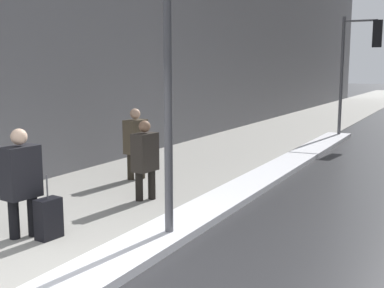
{
  "coord_description": "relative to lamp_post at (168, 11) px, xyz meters",
  "views": [
    {
      "loc": [
        3.78,
        -3.71,
        2.42
      ],
      "look_at": [
        -0.4,
        4.0,
        1.05
      ],
      "focal_mm": 45.0,
      "sensor_mm": 36.0,
      "label": 1
    }
  ],
  "objects": [
    {
      "name": "pedestrian_trailing",
      "position": [
        -1.46,
        1.56,
        -2.35
      ],
      "size": [
        0.33,
        0.51,
        1.5
      ],
      "rotation": [
        0.0,
        0.0,
        -1.68
      ],
      "color": "black",
      "rests_on": "ground"
    },
    {
      "name": "snow_bank_curb",
      "position": [
        -0.1,
        4.44,
        -3.12
      ],
      "size": [
        0.81,
        15.39,
        0.12
      ],
      "color": "white",
      "rests_on": "ground"
    },
    {
      "name": "traffic_light_near",
      "position": [
        0.6,
        11.83,
        -0.15
      ],
      "size": [
        1.31,
        0.33,
        4.19
      ],
      "rotation": [
        0.0,
        0.0,
        0.05
      ],
      "color": "#515156",
      "rests_on": "ground"
    },
    {
      "name": "lamp_post",
      "position": [
        0.0,
        0.0,
        0.0
      ],
      "size": [
        0.28,
        0.28,
        5.37
      ],
      "color": "#515156",
      "rests_on": "ground"
    },
    {
      "name": "sidewalk_slab",
      "position": [
        -2.34,
        13.06,
        -3.18
      ],
      "size": [
        4.0,
        80.0,
        0.01
      ],
      "color": "#9E9B93",
      "rests_on": "ground"
    },
    {
      "name": "pedestrian_with_shoulder_bag",
      "position": [
        -2.61,
        2.92,
        -2.31
      ],
      "size": [
        0.35,
        0.74,
        1.57
      ],
      "rotation": [
        0.0,
        0.0,
        -1.68
      ],
      "color": "#2A241B",
      "rests_on": "ground"
    },
    {
      "name": "ground_plane",
      "position": [
        -0.34,
        -1.94,
        -3.18
      ],
      "size": [
        160.0,
        160.0,
        0.0
      ],
      "primitive_type": "plane",
      "color": "#2D2D30"
    },
    {
      "name": "pedestrian_nearside",
      "position": [
        -1.88,
        -0.94,
        -2.3
      ],
      "size": [
        0.36,
        0.55,
        1.6
      ],
      "rotation": [
        0.0,
        0.0,
        -1.68
      ],
      "color": "black",
      "rests_on": "ground"
    },
    {
      "name": "rolling_suitcase",
      "position": [
        -1.52,
        -0.81,
        -2.88
      ],
      "size": [
        0.26,
        0.38,
        0.95
      ],
      "rotation": [
        0.0,
        0.0,
        -1.68
      ],
      "color": "black",
      "rests_on": "ground"
    }
  ]
}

